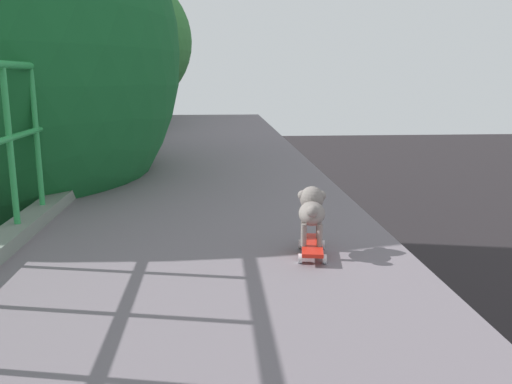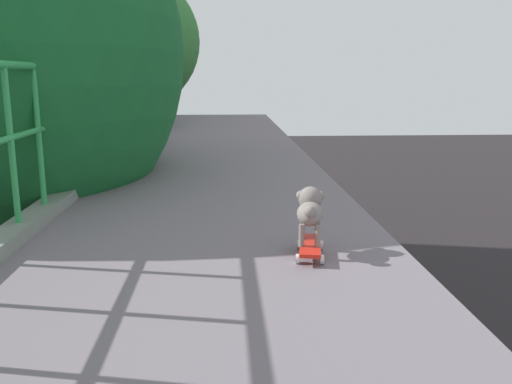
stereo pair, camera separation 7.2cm
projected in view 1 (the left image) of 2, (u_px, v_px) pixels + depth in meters
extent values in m
cylinder|color=green|center=(10.00, 147.00, 3.75)|extent=(0.04, 0.04, 1.11)
cylinder|color=green|center=(37.00, 137.00, 4.31)|extent=(0.04, 0.04, 1.11)
cylinder|color=green|center=(57.00, 130.00, 4.87)|extent=(0.04, 0.04, 1.11)
cylinder|color=green|center=(73.00, 124.00, 5.43)|extent=(0.04, 0.04, 1.11)
cylinder|color=green|center=(87.00, 120.00, 5.99)|extent=(0.04, 0.04, 1.11)
cylinder|color=green|center=(98.00, 116.00, 6.55)|extent=(0.04, 0.04, 1.11)
cylinder|color=green|center=(107.00, 113.00, 7.11)|extent=(0.04, 0.04, 1.11)
cylinder|color=green|center=(115.00, 110.00, 7.67)|extent=(0.04, 0.04, 1.11)
cylinder|color=green|center=(122.00, 107.00, 8.23)|extent=(0.04, 0.04, 1.11)
cylinder|color=green|center=(127.00, 105.00, 8.79)|extent=(0.04, 0.04, 1.11)
cylinder|color=green|center=(133.00, 104.00, 9.35)|extent=(0.04, 0.04, 1.11)
cylinder|color=green|center=(137.00, 102.00, 9.92)|extent=(0.04, 0.04, 1.11)
cylinder|color=green|center=(141.00, 100.00, 10.48)|extent=(0.04, 0.04, 1.11)
cylinder|color=green|center=(145.00, 99.00, 11.04)|extent=(0.04, 0.04, 1.11)
cylinder|color=green|center=(149.00, 98.00, 11.60)|extent=(0.04, 0.04, 1.11)
cylinder|color=green|center=(152.00, 97.00, 12.16)|extent=(0.04, 0.04, 1.11)
cylinder|color=green|center=(154.00, 96.00, 12.72)|extent=(0.04, 0.04, 1.11)
cylinder|color=green|center=(157.00, 95.00, 13.28)|extent=(0.04, 0.04, 1.11)
cylinder|color=green|center=(159.00, 94.00, 13.84)|extent=(0.04, 0.04, 1.11)
cylinder|color=green|center=(161.00, 93.00, 14.40)|extent=(0.04, 0.04, 1.11)
cylinder|color=black|center=(21.00, 324.00, 14.52)|extent=(0.21, 0.68, 0.68)
cylinder|color=black|center=(45.00, 210.00, 26.22)|extent=(0.28, 0.96, 0.96)
cylinder|color=#4D3522|center=(66.00, 259.00, 12.77)|extent=(0.49, 0.49, 5.29)
ellipsoid|color=#195332|center=(53.00, 90.00, 11.93)|extent=(4.69, 4.69, 4.62)
cylinder|color=brown|center=(115.00, 186.00, 18.27)|extent=(0.55, 0.55, 6.47)
ellipsoid|color=#357E3A|center=(106.00, 41.00, 17.26)|extent=(5.45, 5.45, 4.82)
cube|color=red|center=(312.00, 245.00, 3.47)|extent=(0.20, 0.46, 0.02)
cylinder|color=silver|center=(323.00, 245.00, 3.62)|extent=(0.03, 0.06, 0.06)
cylinder|color=silver|center=(300.00, 244.00, 3.63)|extent=(0.03, 0.06, 0.06)
cylinder|color=silver|center=(325.00, 259.00, 3.34)|extent=(0.03, 0.06, 0.06)
cylinder|color=silver|center=(300.00, 258.00, 3.35)|extent=(0.03, 0.06, 0.06)
cylinder|color=gray|center=(319.00, 227.00, 3.57)|extent=(0.04, 0.04, 0.14)
cylinder|color=gray|center=(304.00, 227.00, 3.58)|extent=(0.04, 0.04, 0.14)
cylinder|color=gray|center=(320.00, 235.00, 3.40)|extent=(0.04, 0.04, 0.14)
cylinder|color=gray|center=(304.00, 235.00, 3.40)|extent=(0.04, 0.04, 0.14)
ellipsoid|color=gray|center=(312.00, 213.00, 3.46)|extent=(0.21, 0.26, 0.15)
sphere|color=gray|center=(312.00, 198.00, 3.55)|extent=(0.16, 0.16, 0.16)
ellipsoid|color=gray|center=(312.00, 198.00, 3.62)|extent=(0.07, 0.08, 0.05)
sphere|color=gray|center=(321.00, 196.00, 3.54)|extent=(0.07, 0.07, 0.07)
sphere|color=gray|center=(303.00, 195.00, 3.55)|extent=(0.07, 0.07, 0.07)
sphere|color=gray|center=(312.00, 211.00, 3.33)|extent=(0.08, 0.08, 0.08)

